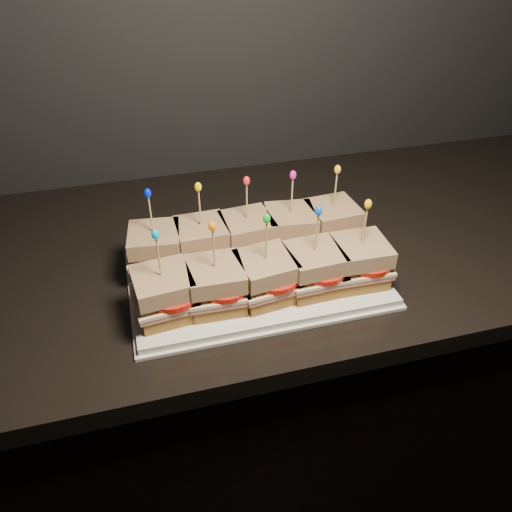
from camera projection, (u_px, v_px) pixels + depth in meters
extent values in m
cube|color=black|center=(158.00, 418.00, 1.24)|extent=(2.29, 0.64, 0.91)
cube|color=black|center=(129.00, 268.00, 0.96)|extent=(2.33, 0.68, 0.04)
cube|color=silver|center=(256.00, 277.00, 0.90)|extent=(0.44, 0.27, 0.02)
cube|color=silver|center=(256.00, 279.00, 0.90)|extent=(0.45, 0.28, 0.01)
cube|color=brown|center=(158.00, 261.00, 0.90)|extent=(0.10, 0.10, 0.02)
cube|color=#CB6467|center=(157.00, 254.00, 0.89)|extent=(0.11, 0.10, 0.01)
cube|color=#F8E1AB|center=(156.00, 251.00, 0.88)|extent=(0.11, 0.10, 0.01)
cylinder|color=red|center=(163.00, 249.00, 0.88)|extent=(0.09, 0.09, 0.01)
cube|color=#52260A|center=(154.00, 239.00, 0.87)|extent=(0.10, 0.10, 0.03)
cylinder|color=tan|center=(151.00, 217.00, 0.84)|extent=(0.00, 0.00, 0.09)
ellipsoid|color=#0517D5|center=(148.00, 193.00, 0.82)|extent=(0.01, 0.01, 0.02)
cube|color=brown|center=(203.00, 254.00, 0.92)|extent=(0.09, 0.09, 0.02)
cube|color=#CB6467|center=(203.00, 247.00, 0.91)|extent=(0.10, 0.09, 0.01)
cube|color=#F8E1AB|center=(203.00, 244.00, 0.90)|extent=(0.10, 0.10, 0.01)
cylinder|color=red|center=(209.00, 242.00, 0.90)|extent=(0.09, 0.09, 0.01)
cube|color=#52260A|center=(202.00, 232.00, 0.89)|extent=(0.09, 0.09, 0.03)
cylinder|color=tan|center=(200.00, 210.00, 0.86)|extent=(0.00, 0.00, 0.09)
ellipsoid|color=yellow|center=(198.00, 187.00, 0.83)|extent=(0.01, 0.01, 0.02)
cube|color=brown|center=(247.00, 248.00, 0.93)|extent=(0.09, 0.09, 0.02)
cube|color=#CB6467|center=(247.00, 241.00, 0.92)|extent=(0.10, 0.10, 0.01)
cube|color=#F8E1AB|center=(247.00, 237.00, 0.92)|extent=(0.11, 0.10, 0.01)
cylinder|color=red|center=(254.00, 235.00, 0.91)|extent=(0.09, 0.09, 0.01)
cube|color=#52260A|center=(247.00, 225.00, 0.90)|extent=(0.10, 0.10, 0.03)
cylinder|color=tan|center=(247.00, 204.00, 0.88)|extent=(0.00, 0.00, 0.09)
ellipsoid|color=red|center=(247.00, 181.00, 0.85)|extent=(0.01, 0.01, 0.02)
cube|color=brown|center=(290.00, 241.00, 0.95)|extent=(0.10, 0.10, 0.02)
cube|color=#CB6467|center=(290.00, 234.00, 0.94)|extent=(0.11, 0.10, 0.01)
cube|color=#F8E1AB|center=(290.00, 231.00, 0.94)|extent=(0.11, 0.10, 0.01)
cylinder|color=red|center=(298.00, 228.00, 0.93)|extent=(0.09, 0.09, 0.01)
cube|color=#52260A|center=(291.00, 219.00, 0.92)|extent=(0.10, 0.10, 0.03)
cylinder|color=tan|center=(292.00, 198.00, 0.89)|extent=(0.00, 0.00, 0.09)
ellipsoid|color=#CA1D97|center=(293.00, 175.00, 0.87)|extent=(0.01, 0.01, 0.02)
cube|color=brown|center=(331.00, 235.00, 0.97)|extent=(0.09, 0.09, 0.02)
cube|color=#CB6467|center=(331.00, 228.00, 0.96)|extent=(0.10, 0.10, 0.01)
cube|color=#F8E1AB|center=(332.00, 225.00, 0.95)|extent=(0.10, 0.10, 0.01)
cylinder|color=red|center=(339.00, 222.00, 0.95)|extent=(0.09, 0.09, 0.01)
cube|color=#52260A|center=(333.00, 213.00, 0.94)|extent=(0.09, 0.09, 0.03)
cylinder|color=tan|center=(335.00, 192.00, 0.91)|extent=(0.00, 0.00, 0.09)
ellipsoid|color=yellow|center=(338.00, 169.00, 0.89)|extent=(0.01, 0.01, 0.02)
cube|color=brown|center=(166.00, 307.00, 0.80)|extent=(0.10, 0.10, 0.02)
cube|color=#CB6467|center=(165.00, 299.00, 0.79)|extent=(0.10, 0.10, 0.01)
cube|color=#F8E1AB|center=(164.00, 296.00, 0.79)|extent=(0.11, 0.10, 0.01)
cylinder|color=red|center=(172.00, 293.00, 0.78)|extent=(0.09, 0.09, 0.01)
cube|color=#52260A|center=(162.00, 283.00, 0.77)|extent=(0.10, 0.10, 0.03)
cylinder|color=tan|center=(159.00, 259.00, 0.74)|extent=(0.00, 0.00, 0.09)
ellipsoid|color=#099BBC|center=(155.00, 234.00, 0.72)|extent=(0.01, 0.01, 0.02)
cube|color=brown|center=(217.00, 298.00, 0.82)|extent=(0.09, 0.09, 0.02)
cube|color=#CB6467|center=(216.00, 290.00, 0.81)|extent=(0.10, 0.09, 0.01)
cube|color=#F8E1AB|center=(216.00, 287.00, 0.80)|extent=(0.10, 0.10, 0.01)
cylinder|color=red|center=(224.00, 285.00, 0.80)|extent=(0.09, 0.09, 0.01)
cube|color=#52260A|center=(215.00, 274.00, 0.79)|extent=(0.09, 0.09, 0.03)
cylinder|color=tan|center=(214.00, 251.00, 0.76)|extent=(0.00, 0.00, 0.09)
ellipsoid|color=orange|center=(212.00, 226.00, 0.74)|extent=(0.01, 0.01, 0.02)
cube|color=brown|center=(266.00, 289.00, 0.84)|extent=(0.10, 0.10, 0.02)
cube|color=#CB6467|center=(266.00, 282.00, 0.83)|extent=(0.11, 0.10, 0.01)
cube|color=#F8E1AB|center=(266.00, 279.00, 0.82)|extent=(0.11, 0.11, 0.01)
cylinder|color=red|center=(274.00, 276.00, 0.82)|extent=(0.09, 0.09, 0.01)
cube|color=#52260A|center=(266.00, 266.00, 0.81)|extent=(0.10, 0.10, 0.03)
cylinder|color=tan|center=(266.00, 243.00, 0.78)|extent=(0.00, 0.00, 0.09)
ellipsoid|color=green|center=(267.00, 219.00, 0.75)|extent=(0.01, 0.01, 0.02)
cube|color=brown|center=(313.00, 281.00, 0.85)|extent=(0.09, 0.09, 0.02)
cube|color=#CB6467|center=(313.00, 274.00, 0.84)|extent=(0.10, 0.10, 0.01)
cube|color=#F8E1AB|center=(313.00, 271.00, 0.84)|extent=(0.10, 0.10, 0.01)
cylinder|color=red|center=(322.00, 268.00, 0.83)|extent=(0.09, 0.09, 0.01)
cube|color=#52260A|center=(315.00, 258.00, 0.82)|extent=(0.09, 0.09, 0.03)
cylinder|color=tan|center=(316.00, 235.00, 0.80)|extent=(0.00, 0.00, 0.09)
ellipsoid|color=blue|center=(319.00, 211.00, 0.77)|extent=(0.01, 0.01, 0.02)
cube|color=brown|center=(358.00, 273.00, 0.87)|extent=(0.09, 0.09, 0.02)
cube|color=#CB6467|center=(359.00, 266.00, 0.86)|extent=(0.10, 0.09, 0.01)
cube|color=#F8E1AB|center=(359.00, 263.00, 0.86)|extent=(0.10, 0.10, 0.01)
cylinder|color=red|center=(368.00, 260.00, 0.85)|extent=(0.09, 0.09, 0.01)
cube|color=#52260A|center=(361.00, 250.00, 0.84)|extent=(0.09, 0.09, 0.03)
cylinder|color=tan|center=(365.00, 228.00, 0.81)|extent=(0.00, 0.00, 0.09)
ellipsoid|color=yellow|center=(368.00, 204.00, 0.79)|extent=(0.01, 0.01, 0.02)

